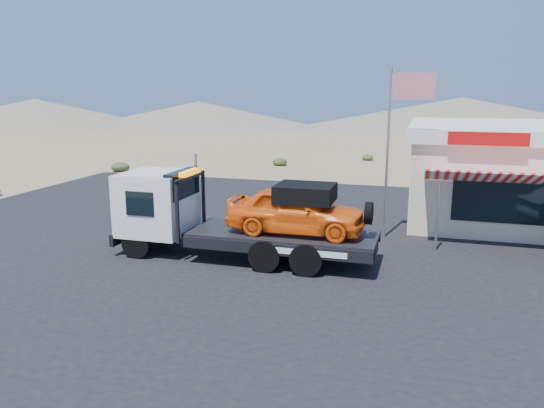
# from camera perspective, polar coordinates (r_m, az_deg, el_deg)

# --- Properties ---
(ground) EXTENTS (120.00, 120.00, 0.00)m
(ground) POSITION_cam_1_polar(r_m,az_deg,el_deg) (16.67, -5.83, -6.44)
(ground) COLOR #8F7651
(ground) RESTS_ON ground
(asphalt_lot) EXTENTS (32.00, 24.00, 0.02)m
(asphalt_lot) POSITION_cam_1_polar(r_m,az_deg,el_deg) (18.82, 3.30, -4.15)
(asphalt_lot) COLOR black
(asphalt_lot) RESTS_ON ground
(tow_truck) EXTENTS (8.26, 2.45, 2.76)m
(tow_truck) POSITION_cam_1_polar(r_m,az_deg,el_deg) (16.83, -3.77, -0.94)
(tow_truck) COLOR black
(tow_truck) RESTS_ON asphalt_lot
(jerky_store) EXTENTS (10.40, 9.97, 3.90)m
(jerky_store) POSITION_cam_1_polar(r_m,az_deg,el_deg) (24.22, 26.83, 3.05)
(jerky_store) COLOR beige
(jerky_store) RESTS_ON asphalt_lot
(flagpole) EXTENTS (1.55, 0.10, 6.00)m
(flagpole) POSITION_cam_1_polar(r_m,az_deg,el_deg) (19.19, 13.11, 7.29)
(flagpole) COLOR #99999E
(flagpole) RESTS_ON asphalt_lot
(desert_scrub) EXTENTS (24.59, 34.77, 0.66)m
(desert_scrub) POSITION_cam_1_polar(r_m,az_deg,el_deg) (30.83, -24.11, 1.82)
(desert_scrub) COLOR #334324
(desert_scrub) RESTS_ON ground
(distant_hills) EXTENTS (126.00, 48.00, 4.20)m
(distant_hills) POSITION_cam_1_polar(r_m,az_deg,el_deg) (71.58, 3.61, 9.58)
(distant_hills) COLOR #726B59
(distant_hills) RESTS_ON ground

